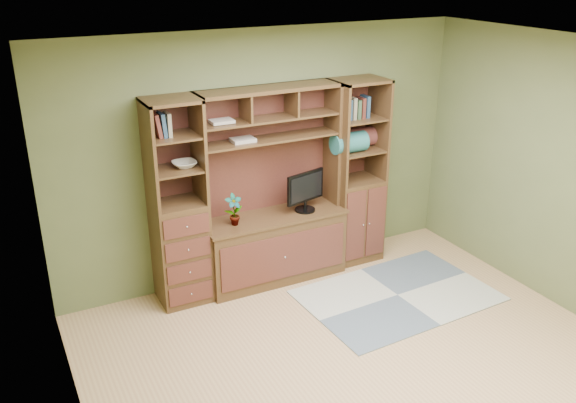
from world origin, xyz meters
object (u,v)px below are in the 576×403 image
left_tower (178,205)px  monitor (305,184)px  center_hutch (274,189)px  right_tower (356,172)px

left_tower → monitor: (1.35, -0.07, 0.00)m
center_hutch → right_tower: (1.02, 0.04, 0.00)m
right_tower → monitor: (-0.68, -0.07, 0.00)m
left_tower → right_tower: same height
center_hutch → left_tower: 1.00m
center_hutch → left_tower: (-1.00, 0.04, 0.00)m
center_hutch → right_tower: same height
left_tower → monitor: bearing=-3.2°
right_tower → monitor: bearing=-173.7°
right_tower → monitor: right_tower is taller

